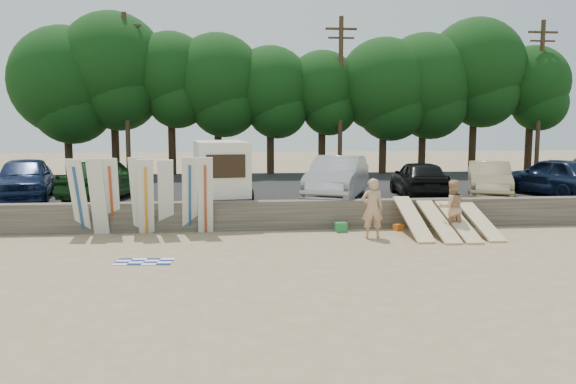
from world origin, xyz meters
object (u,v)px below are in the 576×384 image
Objects in this scene: car_4 at (489,180)px; cooler at (341,227)px; car_0 at (24,178)px; car_1 at (103,178)px; box_trailer at (221,168)px; car_2 at (337,178)px; beachgoer_b at (452,208)px; car_3 at (419,178)px; beachgoer_a at (372,208)px; car_5 at (554,176)px.

car_4 is 7.43m from cooler.
car_0 reaches higher than car_4.
car_4 is (15.33, -0.94, -0.11)m from car_1.
cooler is at bearing -133.47° from car_4.
box_trailer is 7.77m from car_0.
car_2 reaches higher than car_4.
car_4 is at bearing -5.37° from box_trailer.
car_3 is at bearing -96.39° from beachgoer_b.
car_3 is 2.28× the size of beachgoer_a.
cooler is (-3.88, -3.56, -1.28)m from car_3.
beachgoer_a is (9.49, -5.16, -0.57)m from car_1.
car_4 is at bearing -172.09° from car_1.
box_trailer is 8.02m from car_3.
car_1 is at bearing -19.14° from car_5.
car_2 is 2.80× the size of beachgoer_b.
beachgoer_b is at bearing -32.68° from car_2.
car_1 is 2.65× the size of beachgoer_b.
car_4 is at bearing 20.36° from car_2.
car_5 is (13.60, 0.59, -0.48)m from box_trailer.
car_1 is 2.53× the size of beachgoer_a.
box_trailer is 0.87× the size of car_3.
car_3 is at bearing 36.46° from cooler.
car_1 reaches higher than cooler.
car_5 is at bearing -176.83° from car_3.
cooler is (-0.79, 1.11, -0.80)m from beachgoer_a.
box_trailer is 0.78× the size of car_1.
box_trailer reaches higher than car_0.
car_4 is 0.93× the size of car_5.
box_trailer is at bearing -27.23° from beachgoer_b.
car_0 is 1.01× the size of car_1.
car_5 is (18.21, -0.71, -0.03)m from car_1.
car_5 is 2.57× the size of beachgoer_b.
box_trailer is at bearing 11.11° from car_3.
car_3 is 11.50× the size of cooler.
car_4 is at bearing -141.18° from beachgoer_a.
car_2 is (12.17, -0.98, 0.01)m from car_0.
car_3 is 0.93× the size of car_5.
car_2 is at bearing 11.72° from car_3.
car_1 reaches higher than beachgoer_a.
car_0 is 16.03m from beachgoer_b.
car_1 is at bearing -23.47° from beachgoer_b.
car_3 reaches higher than cooler.
car_0 reaches higher than car_5.
cooler is at bearing -77.17° from car_2.
car_5 reaches higher than car_4.
car_2 reaches higher than beachgoer_a.
car_2 is 9.06m from car_5.
car_1 is 12.76× the size of cooler.
beachgoer_b is at bearing -173.20° from beachgoer_a.
car_4 is at bearing -12.17° from car_5.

